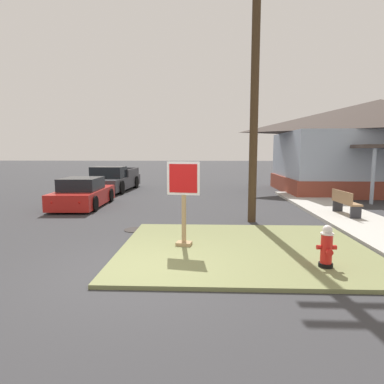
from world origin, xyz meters
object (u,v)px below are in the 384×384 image
object	(u,v)px
manhole_cover	(136,230)
utility_pole	(255,81)
street_bench	(345,202)
pickup_truck_charcoal	(113,181)
parked_sedan_red	(83,194)
fire_hydrant	(327,247)
stop_sign	(184,204)

from	to	relation	value
manhole_cover	utility_pole	xyz separation A→B (m)	(3.65, 1.32, 4.57)
street_bench	utility_pole	distance (m)	5.28
pickup_truck_charcoal	utility_pole	bearing A→B (deg)	-49.79
manhole_cover	parked_sedan_red	distance (m)	5.22
pickup_truck_charcoal	utility_pole	world-z (taller)	utility_pole
fire_hydrant	pickup_truck_charcoal	size ratio (longest dim) A/B	0.16
fire_hydrant	utility_pole	bearing A→B (deg)	100.19
fire_hydrant	parked_sedan_red	world-z (taller)	parked_sedan_red
fire_hydrant	pickup_truck_charcoal	world-z (taller)	pickup_truck_charcoal
stop_sign	street_bench	distance (m)	6.71
parked_sedan_red	pickup_truck_charcoal	xyz separation A→B (m)	(-0.34, 5.65, 0.08)
manhole_cover	utility_pole	bearing A→B (deg)	19.83
street_bench	pickup_truck_charcoal	bearing A→B (deg)	143.76
stop_sign	manhole_cover	size ratio (longest dim) A/B	2.90
parked_sedan_red	fire_hydrant	bearing A→B (deg)	-43.83
fire_hydrant	manhole_cover	bearing A→B (deg)	144.47
pickup_truck_charcoal	street_bench	distance (m)	13.05
fire_hydrant	pickup_truck_charcoal	xyz separation A→B (m)	(-7.96, 12.96, 0.14)
manhole_cover	utility_pole	size ratio (longest dim) A/B	0.08
stop_sign	pickup_truck_charcoal	bearing A→B (deg)	113.60
manhole_cover	parked_sedan_red	world-z (taller)	parked_sedan_red
manhole_cover	parked_sedan_red	bearing A→B (deg)	127.42
pickup_truck_charcoal	utility_pole	xyz separation A→B (m)	(7.15, -8.46, 3.96)
utility_pole	fire_hydrant	bearing A→B (deg)	-79.81
pickup_truck_charcoal	street_bench	xyz separation A→B (m)	(10.52, -7.71, -0.03)
manhole_cover	street_bench	distance (m)	7.34
parked_sedan_red	utility_pole	bearing A→B (deg)	-22.44
stop_sign	street_bench	bearing A→B (deg)	35.42
stop_sign	parked_sedan_red	distance (m)	7.61
stop_sign	manhole_cover	bearing A→B (deg)	130.71
fire_hydrant	parked_sedan_red	distance (m)	10.56
parked_sedan_red	utility_pole	world-z (taller)	utility_pole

